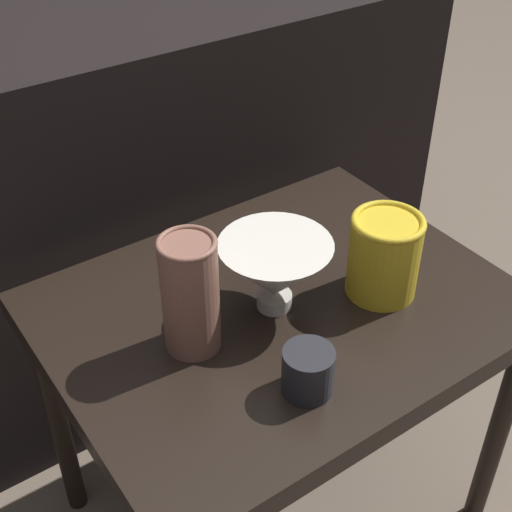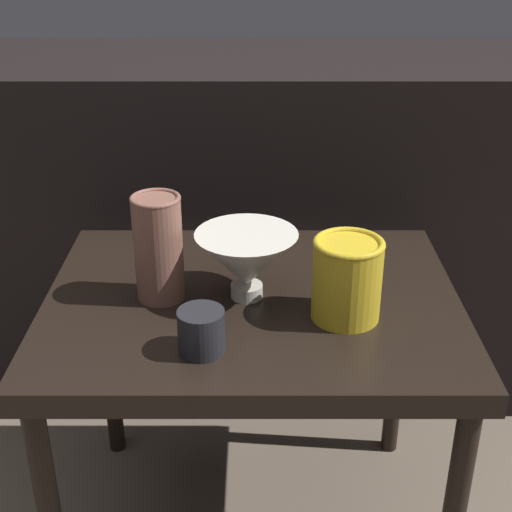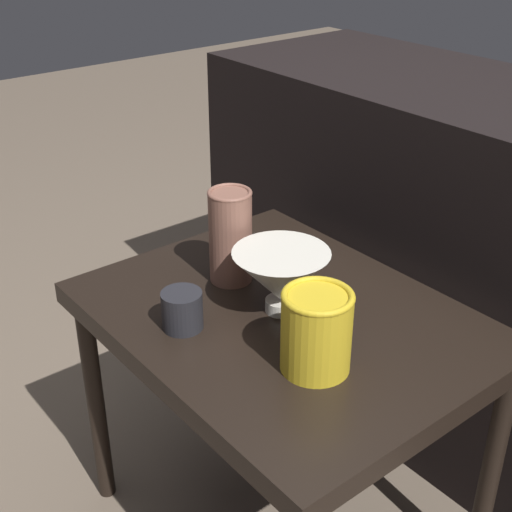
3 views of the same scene
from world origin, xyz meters
name	(u,v)px [view 1 (image 1 of 3)]	position (x,y,z in m)	size (l,w,h in m)	color
ground_plane	(274,507)	(0.00, 0.00, 0.00)	(8.00, 8.00, 0.00)	#6B5B4C
table	(278,331)	(0.00, 0.00, 0.48)	(0.70, 0.54, 0.54)	black
couch_backdrop	(117,201)	(0.00, 0.60, 0.41)	(1.41, 0.50, 0.82)	black
bowl	(277,272)	(-0.01, 0.00, 0.61)	(0.17, 0.17, 0.12)	silver
vase_textured_left	(191,294)	(-0.15, 0.00, 0.63)	(0.08, 0.08, 0.18)	brown
vase_colorful_right	(384,254)	(0.15, -0.06, 0.61)	(0.11, 0.11, 0.14)	gold
cup	(308,371)	(-0.07, -0.16, 0.57)	(0.07, 0.07, 0.07)	#232328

